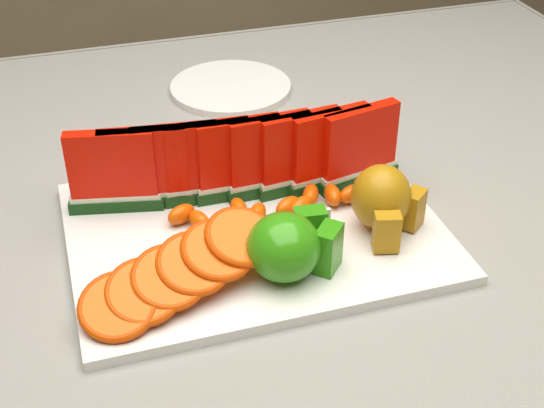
% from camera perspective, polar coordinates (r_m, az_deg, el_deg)
% --- Properties ---
extents(table, '(1.40, 0.90, 0.75)m').
position_cam_1_polar(table, '(0.94, -6.63, -5.94)').
color(table, '#442E1C').
rests_on(table, ground).
extents(tablecloth, '(1.53, 1.03, 0.20)m').
position_cam_1_polar(tablecloth, '(0.90, -6.89, -2.90)').
color(tablecloth, gray).
rests_on(tablecloth, table).
extents(platter, '(0.40, 0.30, 0.01)m').
position_cam_1_polar(platter, '(0.83, -1.29, -2.06)').
color(platter, silver).
rests_on(platter, tablecloth).
extents(apple_cluster, '(0.11, 0.10, 0.07)m').
position_cam_1_polar(apple_cluster, '(0.75, 1.37, -3.15)').
color(apple_cluster, '#148A10').
rests_on(apple_cluster, platter).
extents(pear_cluster, '(0.09, 0.09, 0.07)m').
position_cam_1_polar(pear_cluster, '(0.81, 8.38, 0.32)').
color(pear_cluster, '#A77006').
rests_on(pear_cluster, platter).
extents(side_plate, '(0.20, 0.20, 0.01)m').
position_cam_1_polar(side_plate, '(1.14, -3.13, 8.75)').
color(side_plate, silver).
rests_on(side_plate, tablecloth).
extents(watermelon_row, '(0.39, 0.07, 0.10)m').
position_cam_1_polar(watermelon_row, '(0.85, -2.47, 3.28)').
color(watermelon_row, '#083809').
rests_on(watermelon_row, platter).
extents(orange_fan_front, '(0.22, 0.13, 0.06)m').
position_cam_1_polar(orange_fan_front, '(0.73, -6.81, -4.97)').
color(orange_fan_front, '#F23C00').
rests_on(orange_fan_front, platter).
extents(orange_fan_back, '(0.23, 0.10, 0.04)m').
position_cam_1_polar(orange_fan_back, '(0.92, -5.41, 3.45)').
color(orange_fan_back, '#F23C00').
rests_on(orange_fan_back, platter).
extents(tangerine_segments, '(0.23, 0.06, 0.02)m').
position_cam_1_polar(tangerine_segments, '(0.84, -0.10, -0.28)').
color(tangerine_segments, orange).
rests_on(tangerine_segments, platter).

